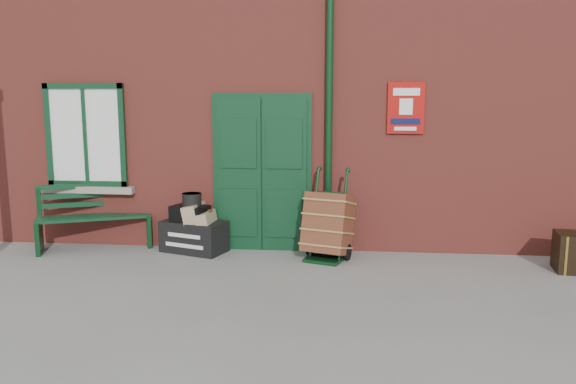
# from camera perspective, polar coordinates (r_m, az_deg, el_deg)

# --- Properties ---
(ground) EXTENTS (80.00, 80.00, 0.00)m
(ground) POSITION_cam_1_polar(r_m,az_deg,el_deg) (6.84, -1.86, -9.10)
(ground) COLOR gray
(ground) RESTS_ON ground
(station_building) EXTENTS (10.30, 4.30, 4.36)m
(station_building) POSITION_cam_1_polar(r_m,az_deg,el_deg) (9.96, 0.72, 9.35)
(station_building) COLOR #9E3E33
(station_building) RESTS_ON ground
(bench) EXTENTS (1.65, 1.07, 0.98)m
(bench) POSITION_cam_1_polar(r_m,az_deg,el_deg) (8.72, -19.07, -2.21)
(bench) COLOR #0E341C
(bench) RESTS_ON ground
(houdini_trunk) EXTENTS (1.01, 0.76, 0.45)m
(houdini_trunk) POSITION_cam_1_polar(r_m,az_deg,el_deg) (8.20, -9.51, -4.46)
(houdini_trunk) COLOR black
(houdini_trunk) RESTS_ON ground
(strongbox) EXTENTS (0.58, 0.50, 0.22)m
(strongbox) POSITION_cam_1_polar(r_m,az_deg,el_deg) (8.14, -9.91, -2.15)
(strongbox) COLOR black
(strongbox) RESTS_ON houdini_trunk
(hatbox) EXTENTS (0.34, 0.34, 0.18)m
(hatbox) POSITION_cam_1_polar(r_m,az_deg,el_deg) (8.09, -9.75, -0.76)
(hatbox) COLOR black
(hatbox) RESTS_ON strongbox
(suitcase_back) EXTENTS (0.36, 0.51, 0.71)m
(suitcase_back) POSITION_cam_1_polar(r_m,az_deg,el_deg) (8.16, -9.18, -3.59)
(suitcase_back) COLOR tan
(suitcase_back) RESTS_ON ground
(suitcase_front) EXTENTS (0.31, 0.46, 0.61)m
(suitcase_front) POSITION_cam_1_polar(r_m,az_deg,el_deg) (8.06, -8.06, -4.08)
(suitcase_front) COLOR tan
(suitcase_front) RESTS_ON ground
(porter_trolley) EXTENTS (0.76, 0.79, 1.22)m
(porter_trolley) POSITION_cam_1_polar(r_m,az_deg,el_deg) (7.69, 4.06, -3.38)
(porter_trolley) COLOR black
(porter_trolley) RESTS_ON ground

